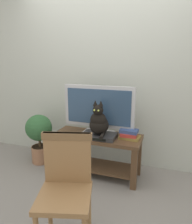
{
  "coord_description": "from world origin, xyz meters",
  "views": [
    {
      "loc": [
        0.85,
        -1.9,
        1.53
      ],
      "look_at": [
        0.0,
        0.5,
        0.87
      ],
      "focal_mm": 34.47,
      "sensor_mm": 36.0,
      "label": 1
    }
  ],
  "objects_px": {
    "book_stack": "(129,134)",
    "potted_plant": "(39,134)",
    "tv": "(99,109)",
    "wooden_chair": "(66,183)",
    "tv_stand": "(97,148)",
    "cat": "(99,122)",
    "media_box": "(99,136)"
  },
  "relations": [
    {
      "from": "tv_stand",
      "to": "book_stack",
      "type": "height_order",
      "value": "book_stack"
    },
    {
      "from": "media_box",
      "to": "wooden_chair",
      "type": "relative_size",
      "value": 0.45
    },
    {
      "from": "tv",
      "to": "media_box",
      "type": "height_order",
      "value": "tv"
    },
    {
      "from": "tv",
      "to": "wooden_chair",
      "type": "bearing_deg",
      "value": -84.41
    },
    {
      "from": "cat",
      "to": "potted_plant",
      "type": "height_order",
      "value": "cat"
    },
    {
      "from": "media_box",
      "to": "potted_plant",
      "type": "xyz_separation_m",
      "value": [
        -0.96,
        0.12,
        -0.14
      ]
    },
    {
      "from": "cat",
      "to": "wooden_chair",
      "type": "height_order",
      "value": "cat"
    },
    {
      "from": "media_box",
      "to": "tv",
      "type": "bearing_deg",
      "value": 109.94
    },
    {
      "from": "media_box",
      "to": "book_stack",
      "type": "distance_m",
      "value": 0.37
    },
    {
      "from": "tv",
      "to": "potted_plant",
      "type": "relative_size",
      "value": 1.26
    },
    {
      "from": "wooden_chair",
      "to": "potted_plant",
      "type": "height_order",
      "value": "wooden_chair"
    },
    {
      "from": "media_box",
      "to": "cat",
      "type": "xyz_separation_m",
      "value": [
        0.0,
        -0.01,
        0.18
      ]
    },
    {
      "from": "book_stack",
      "to": "potted_plant",
      "type": "xyz_separation_m",
      "value": [
        -1.32,
        0.03,
        -0.17
      ]
    },
    {
      "from": "cat",
      "to": "potted_plant",
      "type": "distance_m",
      "value": 1.02
    },
    {
      "from": "tv_stand",
      "to": "tv",
      "type": "distance_m",
      "value": 0.52
    },
    {
      "from": "potted_plant",
      "to": "tv",
      "type": "bearing_deg",
      "value": 0.8
    },
    {
      "from": "tv_stand",
      "to": "potted_plant",
      "type": "distance_m",
      "value": 0.91
    },
    {
      "from": "tv",
      "to": "media_box",
      "type": "bearing_deg",
      "value": -70.06
    },
    {
      "from": "cat",
      "to": "wooden_chair",
      "type": "relative_size",
      "value": 0.46
    },
    {
      "from": "media_box",
      "to": "book_stack",
      "type": "xyz_separation_m",
      "value": [
        0.36,
        0.1,
        0.03
      ]
    },
    {
      "from": "tv",
      "to": "potted_plant",
      "type": "distance_m",
      "value": 1.02
    },
    {
      "from": "tv",
      "to": "potted_plant",
      "type": "xyz_separation_m",
      "value": [
        -0.91,
        -0.01,
        -0.45
      ]
    },
    {
      "from": "tv_stand",
      "to": "potted_plant",
      "type": "bearing_deg",
      "value": 177.02
    },
    {
      "from": "wooden_chair",
      "to": "potted_plant",
      "type": "bearing_deg",
      "value": 131.82
    },
    {
      "from": "tv_stand",
      "to": "potted_plant",
      "type": "relative_size",
      "value": 1.55
    },
    {
      "from": "cat",
      "to": "tv_stand",
      "type": "bearing_deg",
      "value": 119.33
    },
    {
      "from": "wooden_chair",
      "to": "potted_plant",
      "type": "distance_m",
      "value": 1.54
    },
    {
      "from": "media_box",
      "to": "cat",
      "type": "height_order",
      "value": "cat"
    },
    {
      "from": "tv",
      "to": "cat",
      "type": "distance_m",
      "value": 0.2
    },
    {
      "from": "tv_stand",
      "to": "wooden_chair",
      "type": "distance_m",
      "value": 1.12
    },
    {
      "from": "tv",
      "to": "tv_stand",
      "type": "bearing_deg",
      "value": -90.02
    },
    {
      "from": "tv_stand",
      "to": "wooden_chair",
      "type": "xyz_separation_m",
      "value": [
        0.11,
        -1.1,
        0.18
      ]
    }
  ]
}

